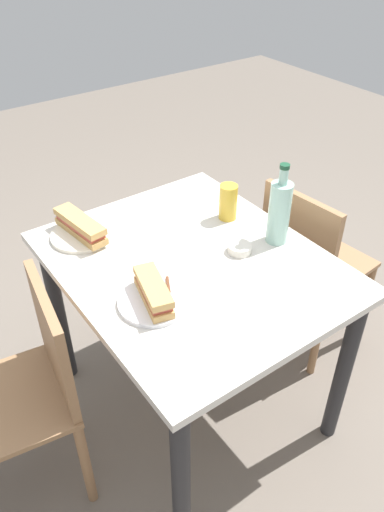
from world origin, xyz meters
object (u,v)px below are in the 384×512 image
at_px(chair_far, 308,262).
at_px(beer_glass, 228,202).
at_px(baguette_sandwich_far, 80,226).
at_px(knife_far, 92,226).
at_px(water_bottle, 279,211).
at_px(chair_near, 31,386).
at_px(plate_near, 154,301).
at_px(knife_near, 169,293).
at_px(dining_table, 192,288).
at_px(olive_bowl, 240,248).
at_px(baguette_sandwich_near, 153,291).
at_px(plate_far, 82,235).

height_order(chair_far, beer_glass, beer_glass).
distance_m(baguette_sandwich_far, beer_glass, 0.57).
height_order(knife_far, water_bottle, water_bottle).
distance_m(chair_near, plate_near, 0.52).
bearing_deg(baguette_sandwich_far, knife_far, 108.70).
height_order(knife_near, beer_glass, beer_glass).
distance_m(dining_table, olive_bowl, 0.23).
xyz_separation_m(knife_near, olive_bowl, (-0.06, 0.34, -0.00)).
distance_m(water_bottle, beer_glass, 0.24).
height_order(baguette_sandwich_near, beer_glass, beer_glass).
height_order(plate_far, water_bottle, water_bottle).
bearing_deg(olive_bowl, knife_far, -140.09).
bearing_deg(knife_near, plate_near, -93.14).
height_order(plate_near, baguette_sandwich_far, baguette_sandwich_far).
bearing_deg(knife_near, baguette_sandwich_far, -170.70).
relative_size(chair_far, olive_bowl, 10.12).
relative_size(plate_near, knife_far, 1.29).
height_order(dining_table, baguette_sandwich_near, baguette_sandwich_near).
bearing_deg(knife_near, chair_near, -109.51).
bearing_deg(dining_table, plate_far, -145.39).
relative_size(plate_near, baguette_sandwich_near, 1.04).
relative_size(knife_far, water_bottle, 0.58).
distance_m(chair_far, knife_far, 0.96).
height_order(plate_far, beer_glass, beer_glass).
xyz_separation_m(baguette_sandwich_near, water_bottle, (-0.03, 0.56, 0.08)).
relative_size(baguette_sandwich_far, beer_glass, 1.82).
distance_m(dining_table, beer_glass, 0.37).
bearing_deg(chair_far, chair_near, -92.44).
xyz_separation_m(plate_near, beer_glass, (-0.26, 0.51, 0.06)).
bearing_deg(plate_near, dining_table, 116.17).
relative_size(dining_table, knife_far, 5.80).
height_order(beer_glass, olive_bowl, beer_glass).
bearing_deg(knife_far, chair_far, 64.80).
height_order(dining_table, chair_near, chair_near).
height_order(plate_near, knife_near, knife_near).
xyz_separation_m(plate_far, knife_far, (-0.02, 0.05, 0.01)).
xyz_separation_m(chair_far, plate_far, (-0.37, -0.88, 0.29)).
xyz_separation_m(baguette_sandwich_near, beer_glass, (-0.26, 0.51, 0.02)).
distance_m(chair_far, baguette_sandwich_near, 0.92).
bearing_deg(water_bottle, plate_far, -127.49).
height_order(plate_far, baguette_sandwich_far, baguette_sandwich_far).
bearing_deg(water_bottle, olive_bowl, -98.20).
bearing_deg(olive_bowl, knife_near, -80.50).
xyz_separation_m(plate_near, plate_far, (-0.48, -0.02, 0.00)).
bearing_deg(plate_near, olive_bowl, 97.75).
bearing_deg(plate_near, knife_near, 86.86).
relative_size(knife_near, water_bottle, 0.53).
distance_m(beer_glass, olive_bowl, 0.24).
distance_m(chair_near, beer_glass, 0.98).
bearing_deg(chair_near, beer_glass, 96.40).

